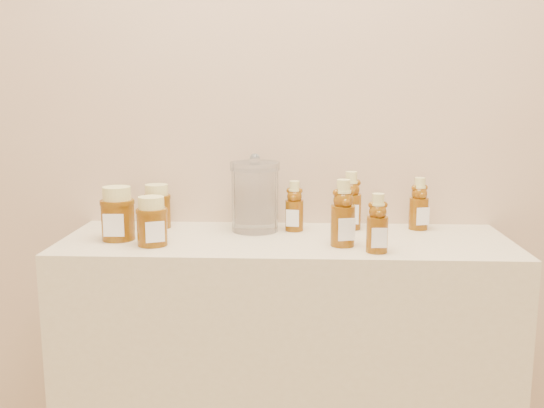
# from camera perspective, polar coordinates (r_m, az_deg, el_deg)

# --- Properties ---
(wall_back) EXTENTS (3.50, 0.02, 2.70)m
(wall_back) POSITION_cam_1_polar(r_m,az_deg,el_deg) (1.78, 1.52, 12.49)
(wall_back) COLOR tan
(wall_back) RESTS_ON ground
(display_table) EXTENTS (1.20, 0.40, 0.90)m
(display_table) POSITION_cam_1_polar(r_m,az_deg,el_deg) (1.79, 1.25, -17.39)
(display_table) COLOR beige
(display_table) RESTS_ON ground
(bear_bottle_back_left) EXTENTS (0.06, 0.06, 0.16)m
(bear_bottle_back_left) POSITION_cam_1_polar(r_m,az_deg,el_deg) (1.71, 2.12, 0.12)
(bear_bottle_back_left) COLOR #5C3007
(bear_bottle_back_left) RESTS_ON display_table
(bear_bottle_back_mid) EXTENTS (0.07, 0.07, 0.19)m
(bear_bottle_back_mid) POSITION_cam_1_polar(r_m,az_deg,el_deg) (1.74, 7.43, 0.69)
(bear_bottle_back_mid) COLOR #5C3007
(bear_bottle_back_mid) RESTS_ON display_table
(bear_bottle_back_right) EXTENTS (0.07, 0.07, 0.17)m
(bear_bottle_back_right) POSITION_cam_1_polar(r_m,az_deg,el_deg) (1.77, 13.68, 0.35)
(bear_bottle_back_right) COLOR #5C3007
(bear_bottle_back_right) RESTS_ON display_table
(bear_bottle_front_left) EXTENTS (0.08, 0.08, 0.19)m
(bear_bottle_front_left) POSITION_cam_1_polar(r_m,az_deg,el_deg) (1.55, 6.70, -0.43)
(bear_bottle_front_left) COLOR #5C3007
(bear_bottle_front_left) RESTS_ON display_table
(bear_bottle_front_right) EXTENTS (0.06, 0.06, 0.17)m
(bear_bottle_front_right) POSITION_cam_1_polar(r_m,az_deg,el_deg) (1.50, 9.90, -1.42)
(bear_bottle_front_right) COLOR #5C3007
(bear_bottle_front_right) RESTS_ON display_table
(honey_jar_left) EXTENTS (0.09, 0.09, 0.14)m
(honey_jar_left) POSITION_cam_1_polar(r_m,az_deg,el_deg) (1.66, -14.32, -0.86)
(honey_jar_left) COLOR #5C3007
(honey_jar_left) RESTS_ON display_table
(honey_jar_back) EXTENTS (0.09, 0.09, 0.13)m
(honey_jar_back) POSITION_cam_1_polar(r_m,az_deg,el_deg) (1.78, -10.76, -0.19)
(honey_jar_back) COLOR #5C3007
(honey_jar_back) RESTS_ON display_table
(honey_jar_front) EXTENTS (0.11, 0.11, 0.13)m
(honey_jar_front) POSITION_cam_1_polar(r_m,az_deg,el_deg) (1.58, -11.24, -1.58)
(honey_jar_front) COLOR #5C3007
(honey_jar_front) RESTS_ON display_table
(glass_canister) EXTENTS (0.15, 0.15, 0.21)m
(glass_canister) POSITION_cam_1_polar(r_m,az_deg,el_deg) (1.70, -1.62, 0.98)
(glass_canister) COLOR white
(glass_canister) RESTS_ON display_table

